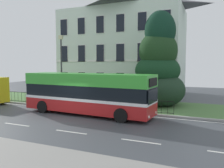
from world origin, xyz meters
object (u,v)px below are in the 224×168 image
Objects in this scene: georgian_townhouse at (123,44)px; evergreen_tree at (159,67)px; single_decker_bus at (87,93)px; litter_bin at (90,99)px; street_lamp_post at (61,64)px.

evergreen_tree is at bearing -51.06° from georgian_townhouse.
single_decker_bus is at bearing -127.32° from evergreen_tree.
litter_bin is (0.92, -10.77, -5.71)m from georgian_townhouse.
georgian_townhouse is at bearing 102.41° from single_decker_bus.
georgian_townhouse is at bearing 94.87° from litter_bin.
street_lamp_post is at bearing 173.22° from litter_bin.
evergreen_tree is 1.35× the size of street_lamp_post.
street_lamp_post is at bearing -162.78° from evergreen_tree.
single_decker_bus is at bearing -81.40° from georgian_townhouse.
evergreen_tree is 6.75m from litter_bin.
litter_bin is at bearing -150.18° from evergreen_tree.
evergreen_tree is at bearing 56.50° from single_decker_bus.
single_decker_bus is at bearing -33.57° from street_lamp_post.
evergreen_tree is at bearing 29.82° from litter_bin.
litter_bin is (-1.09, 2.50, -0.89)m from single_decker_bus.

